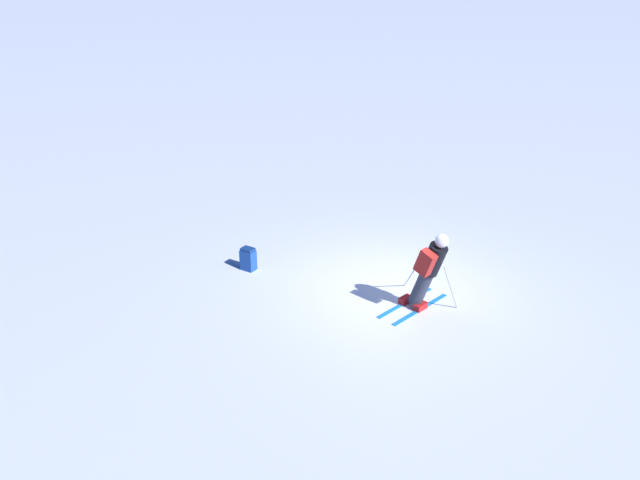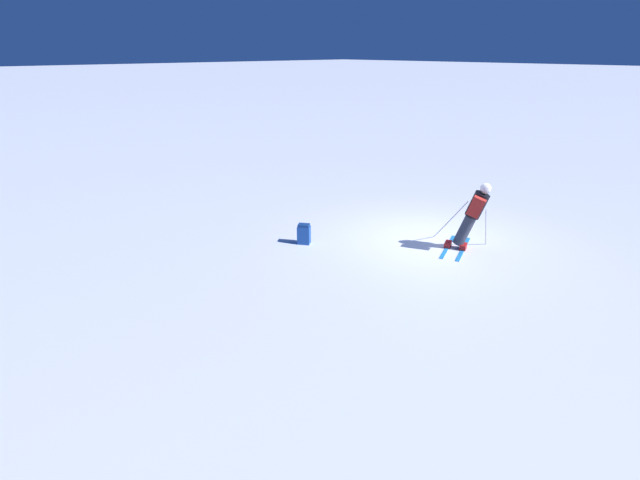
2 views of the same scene
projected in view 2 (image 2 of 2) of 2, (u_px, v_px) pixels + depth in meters
ground_plane at (429, 240)px, 12.41m from camera, size 300.00×300.00×0.00m
skier at (473, 214)px, 11.42m from camera, size 1.49×1.66×1.69m
spare_backpack at (304, 234)px, 12.09m from camera, size 0.37×0.35×0.50m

